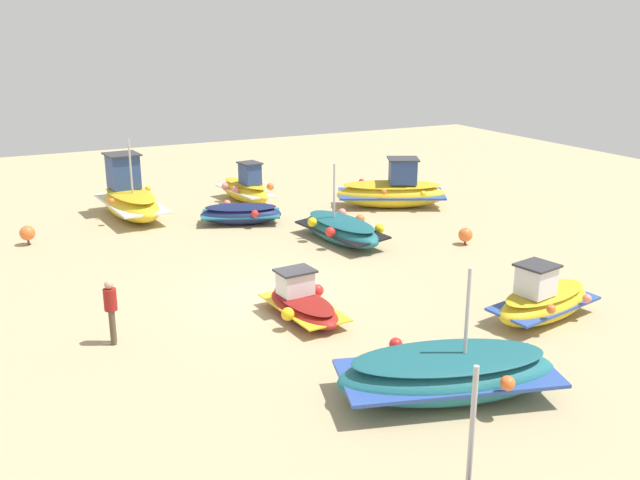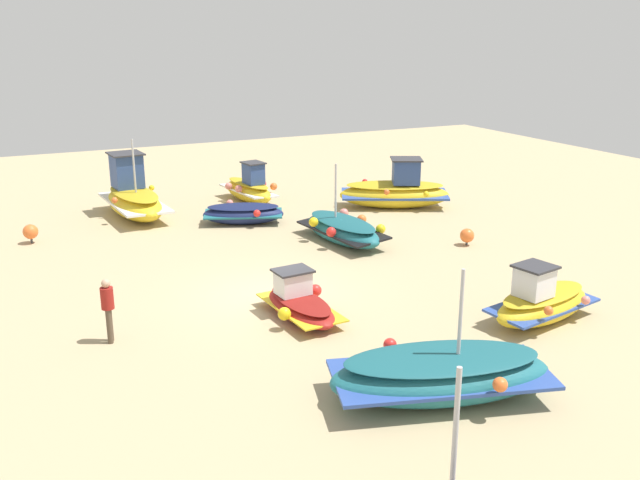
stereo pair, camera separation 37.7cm
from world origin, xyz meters
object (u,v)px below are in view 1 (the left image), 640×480
Objects in this scene: fishing_boat_8 at (543,301)px; mooring_buoy_1 at (27,233)px; person_walking at (111,307)px; mooring_buoy_0 at (465,235)px; fishing_boat_4 at (241,214)px; fishing_boat_3 at (448,373)px; fishing_boat_7 at (302,303)px; fishing_boat_5 at (341,229)px; fishing_boat_1 at (246,189)px; fishing_boat_2 at (393,191)px; fishing_boat_0 at (130,198)px.

fishing_boat_8 reaches higher than mooring_buoy_1.
mooring_buoy_0 is at bearing 26.80° from person_walking.
mooring_buoy_1 is at bearing -59.74° from fishing_boat_8.
fishing_boat_4 is 0.96× the size of fishing_boat_8.
fishing_boat_8 is at bearing -138.94° from fishing_boat_3.
person_walking is (0.59, 4.94, 0.58)m from fishing_boat_7.
fishing_boat_3 reaches higher than fishing_boat_5.
mooring_buoy_1 is (13.58, 11.82, -0.10)m from fishing_boat_8.
fishing_boat_5 reaches higher than fishing_boat_8.
mooring_buoy_0 is at bearing -23.32° from fishing_boat_4.
person_walking is at bearing 78.79° from fishing_boat_7.
fishing_boat_2 is (-3.83, -5.43, 0.11)m from fishing_boat_1.
fishing_boat_5 is (11.03, -3.37, -0.08)m from fishing_boat_3.
fishing_boat_0 is 12.57m from person_walking.
fishing_boat_2 reaches higher than mooring_buoy_0.
fishing_boat_4 is at bearing -95.73° from mooring_buoy_1.
fishing_boat_8 is at bearing -159.15° from fishing_boat_0.
fishing_boat_1 is 5.15× the size of mooring_buoy_1.
fishing_boat_7 is at bearing -149.85° from mooring_buoy_1.
fishing_boat_1 is 7.48m from fishing_boat_5.
fishing_boat_7 reaches higher than fishing_boat_4.
fishing_boat_3 is 1.41× the size of fishing_boat_8.
fishing_boat_4 is (15.01, -0.94, -0.13)m from fishing_boat_3.
mooring_buoy_0 is (2.77, -13.11, -0.60)m from person_walking.
fishing_boat_4 is 4.66m from fishing_boat_5.
fishing_boat_5 is at bearing -91.48° from fishing_boat_8.
mooring_buoy_1 is at bearing -121.74° from fishing_boat_5.
fishing_boat_4 is at bearing -155.52° from fishing_boat_5.
fishing_boat_5 is at bearing 58.67° from mooring_buoy_0.
person_walking is at bearing -173.39° from mooring_buoy_1.
fishing_boat_0 reaches higher than fishing_boat_7.
fishing_boat_3 is 11.31m from mooring_buoy_0.
mooring_buoy_0 is (-9.79, -4.79, -0.24)m from fishing_boat_1.
fishing_boat_0 reaches higher than fishing_boat_1.
fishing_boat_8 is at bearing -51.36° from fishing_boat_4.
fishing_boat_0 is 12.92m from fishing_boat_7.
fishing_boat_3 is (-18.46, 2.46, -0.06)m from fishing_boat_1.
fishing_boat_2 is at bearing -94.49° from mooring_buoy_1.
fishing_boat_0 is 18.31m from fishing_boat_3.
fishing_boat_8 reaches higher than mooring_buoy_0.
mooring_buoy_0 is (-2.36, -3.88, -0.11)m from fishing_boat_5.
fishing_boat_8 is at bearing 159.32° from mooring_buoy_0.
fishing_boat_4 is 9.87m from fishing_boat_7.
fishing_boat_7 is 4.35× the size of mooring_buoy_1.
fishing_boat_4 is at bearing -15.19° from fishing_boat_7.
fishing_boat_1 is 2.21× the size of person_walking.
fishing_boat_2 reaches higher than fishing_boat_1.
fishing_boat_3 is (-14.63, 7.89, -0.17)m from fishing_boat_2.
fishing_boat_4 is at bearing 44.92° from mooring_buoy_0.
fishing_boat_4 is 4.87× the size of mooring_buoy_1.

